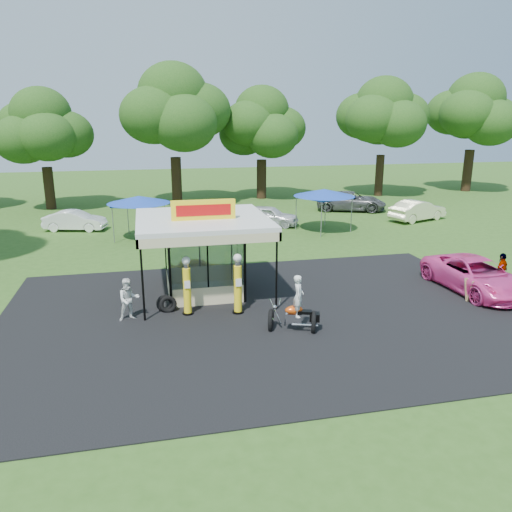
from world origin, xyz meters
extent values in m
plane|color=#30561B|center=(0.00, 0.00, 0.00)|extent=(120.00, 120.00, 0.00)
cube|color=black|center=(0.00, 2.00, 0.02)|extent=(20.00, 14.00, 0.04)
cube|color=white|center=(-2.00, 5.00, 0.03)|extent=(3.00, 3.00, 0.06)
cube|color=white|center=(-2.00, 5.00, 3.29)|extent=(5.40, 5.40, 0.18)
cube|color=yellow|center=(-2.00, 4.50, 3.78)|extent=(2.60, 0.25, 0.80)
cube|color=red|center=(-2.00, 4.37, 3.78)|extent=(2.21, 0.02, 0.45)
cylinder|color=black|center=(-4.55, 2.45, 1.60)|extent=(0.08, 0.08, 3.20)
cylinder|color=black|center=(0.55, 2.45, 1.60)|extent=(0.08, 0.08, 3.20)
cylinder|color=black|center=(-2.91, 2.75, 0.05)|extent=(0.44, 0.44, 0.10)
cylinder|color=yellow|center=(-2.91, 2.75, 0.99)|extent=(0.30, 0.30, 1.79)
cylinder|color=silver|center=(-2.91, 2.75, 1.98)|extent=(0.20, 0.20, 0.20)
sphere|color=white|center=(-2.91, 2.75, 2.18)|extent=(0.32, 0.32, 0.32)
cube|color=white|center=(-2.91, 2.57, 1.29)|extent=(0.22, 0.02, 0.30)
cylinder|color=black|center=(-0.99, 2.44, 0.05)|extent=(0.45, 0.45, 0.10)
cylinder|color=yellow|center=(-0.99, 2.44, 1.02)|extent=(0.31, 0.31, 1.84)
cylinder|color=silver|center=(-0.99, 2.44, 2.05)|extent=(0.20, 0.20, 0.20)
sphere|color=white|center=(-0.99, 2.44, 2.25)|extent=(0.33, 0.33, 0.33)
cube|color=white|center=(-0.99, 2.26, 1.33)|extent=(0.23, 0.02, 0.31)
torus|color=black|center=(-0.12, 0.69, 0.35)|extent=(0.44, 0.86, 0.86)
torus|color=black|center=(1.32, 0.18, 0.35)|extent=(0.44, 0.86, 0.86)
cube|color=silver|center=(0.65, 0.42, 0.51)|extent=(0.62, 0.45, 0.31)
ellipsoid|color=#E44C10|center=(0.65, 0.42, 0.79)|extent=(0.65, 0.37, 0.31)
cube|color=black|center=(0.99, 0.30, 0.73)|extent=(0.62, 0.43, 0.10)
cube|color=black|center=(1.35, 0.17, 0.56)|extent=(0.45, 0.44, 0.29)
cylinder|color=silver|center=(0.03, 0.64, 0.71)|extent=(0.44, 0.21, 0.91)
cylinder|color=silver|center=(0.17, 0.58, 1.07)|extent=(0.25, 0.59, 0.05)
sphere|color=silver|center=(0.01, 0.64, 0.87)|extent=(0.16, 0.16, 0.16)
imported|color=white|center=(0.80, 0.37, 1.32)|extent=(0.53, 0.65, 1.53)
torus|color=black|center=(-3.64, 3.13, 0.34)|extent=(0.69, 0.33, 0.70)
torus|color=black|center=(-3.76, 3.27, 0.34)|extent=(0.72, 0.42, 0.70)
cube|color=#593819|center=(8.73, 1.51, 0.49)|extent=(0.57, 0.33, 0.97)
cube|color=#593819|center=(8.73, 1.74, 0.49)|extent=(0.57, 0.33, 0.97)
imported|color=yellow|center=(-2.00, 7.20, 0.48)|extent=(2.82, 1.13, 0.96)
imported|color=#FB44A2|center=(9.63, 2.70, 0.74)|extent=(2.71, 5.44, 1.48)
imported|color=white|center=(-5.10, 2.71, 0.82)|extent=(0.92, 0.79, 1.64)
imported|color=gray|center=(10.84, 2.62, 0.84)|extent=(1.06, 0.85, 1.69)
imported|color=white|center=(-8.97, 19.43, 0.67)|extent=(4.30, 2.39, 1.34)
imported|color=#A30C24|center=(-0.31, 20.31, 0.65)|extent=(4.46, 1.83, 1.29)
imported|color=silver|center=(4.15, 18.06, 0.71)|extent=(4.48, 3.36, 1.42)
imported|color=#555557|center=(12.15, 22.33, 0.78)|extent=(6.15, 4.43, 1.56)
imported|color=#F7F7BD|center=(15.32, 17.39, 0.76)|extent=(4.87, 3.09, 1.52)
cylinder|color=gray|center=(-5.91, 17.29, 1.08)|extent=(0.05, 0.05, 2.15)
cylinder|color=gray|center=(-3.43, 17.29, 1.08)|extent=(0.05, 0.05, 2.15)
cylinder|color=gray|center=(-5.91, 14.80, 1.08)|extent=(0.05, 0.05, 2.15)
cylinder|color=gray|center=(-3.43, 14.80, 1.08)|extent=(0.05, 0.05, 2.15)
cube|color=#1B42B4|center=(-4.67, 16.04, 2.20)|extent=(2.69, 2.69, 0.11)
cone|color=#1B42B4|center=(-4.67, 16.04, 2.48)|extent=(3.87, 3.87, 0.45)
cylinder|color=gray|center=(6.01, 16.95, 1.12)|extent=(0.06, 0.06, 2.25)
cylinder|color=gray|center=(8.62, 16.95, 1.12)|extent=(0.06, 0.06, 2.25)
cylinder|color=gray|center=(6.01, 14.34, 1.12)|extent=(0.06, 0.06, 2.25)
cylinder|color=gray|center=(8.62, 14.34, 1.12)|extent=(0.06, 0.06, 2.25)
cube|color=#1B42B4|center=(7.32, 15.64, 2.30)|extent=(2.81, 2.81, 0.11)
cone|color=#1B42B4|center=(7.32, 15.64, 2.59)|extent=(4.04, 4.04, 0.47)
cylinder|color=black|center=(-11.96, 28.51, 1.72)|extent=(0.82, 0.82, 3.45)
ellipsoid|color=#184614|center=(-11.96, 28.51, 6.12)|extent=(8.00, 8.00, 6.86)
cylinder|color=black|center=(-1.52, 28.32, 2.04)|extent=(0.88, 0.88, 4.09)
ellipsoid|color=#184614|center=(-1.52, 28.32, 7.36)|extent=(9.82, 9.82, 8.41)
cylinder|color=black|center=(6.48, 30.19, 1.79)|extent=(0.90, 0.90, 3.59)
ellipsoid|color=#184614|center=(6.48, 30.19, 6.38)|extent=(8.37, 8.37, 7.18)
cylinder|color=black|center=(17.98, 29.29, 1.95)|extent=(0.78, 0.78, 3.91)
ellipsoid|color=#184614|center=(17.98, 29.29, 6.94)|extent=(9.11, 9.11, 7.81)
cylinder|color=black|center=(28.26, 30.23, 2.10)|extent=(0.94, 0.94, 4.19)
ellipsoid|color=#184614|center=(28.26, 30.23, 7.34)|extent=(9.46, 9.46, 8.11)
camera|label=1|loc=(-4.28, -15.43, 7.40)|focal=35.00mm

